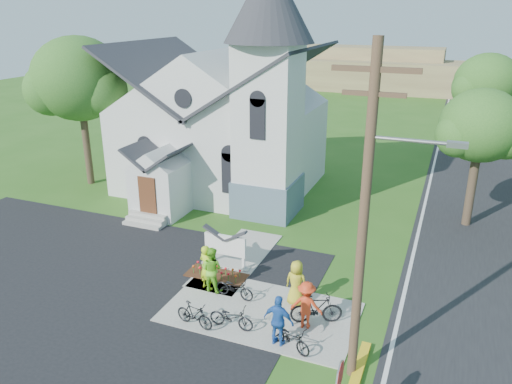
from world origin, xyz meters
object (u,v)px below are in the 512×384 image
at_px(utility_pole, 367,212).
at_px(cyclist_3, 306,305).
at_px(bike_2, 234,288).
at_px(cyclist_1, 212,269).
at_px(bike_3, 316,309).
at_px(cyclist_4, 296,283).
at_px(bike_1, 194,315).
at_px(cyclist_0, 207,267).
at_px(church_sign, 225,245).
at_px(bike_0, 231,317).
at_px(bike_4, 291,338).
at_px(cyclist_2, 279,321).

bearing_deg(utility_pole, cyclist_3, 139.77).
bearing_deg(bike_2, utility_pole, -111.15).
bearing_deg(cyclist_1, bike_3, 176.55).
height_order(bike_3, cyclist_4, cyclist_4).
distance_m(bike_1, cyclist_4, 3.96).
bearing_deg(cyclist_0, cyclist_3, -172.79).
bearing_deg(church_sign, cyclist_3, -33.29).
xyz_separation_m(bike_0, cyclist_3, (2.39, 1.05, 0.45)).
xyz_separation_m(utility_pole, bike_4, (-2.17, 0.38, -4.93)).
xyz_separation_m(cyclist_1, bike_2, (1.06, -0.17, -0.50)).
height_order(cyclist_0, bike_0, cyclist_0).
bearing_deg(church_sign, bike_3, -28.50).
distance_m(cyclist_3, cyclist_4, 1.45).
bearing_deg(cyclist_4, cyclist_1, 12.07).
xyz_separation_m(church_sign, bike_2, (1.41, -2.19, -0.55)).
height_order(cyclist_3, bike_4, cyclist_3).
height_order(cyclist_4, bike_4, cyclist_4).
relative_size(cyclist_1, bike_1, 1.21).
height_order(bike_0, bike_2, bike_0).
relative_size(cyclist_1, cyclist_3, 1.06).
bearing_deg(bike_3, cyclist_4, 26.23).
height_order(bike_0, bike_4, bike_0).
bearing_deg(bike_3, cyclist_1, 58.95).
distance_m(bike_2, cyclist_3, 3.22).
bearing_deg(bike_1, church_sign, 21.12).
bearing_deg(bike_2, church_sign, 37.74).
xyz_separation_m(utility_pole, cyclist_1, (-6.21, 2.69, -4.43)).
distance_m(bike_1, bike_2, 2.28).
bearing_deg(bike_0, church_sign, 26.74).
bearing_deg(bike_1, cyclist_3, -58.47).
distance_m(bike_1, cyclist_2, 3.11).
distance_m(utility_pole, cyclist_1, 8.08).
distance_m(bike_0, cyclist_2, 1.91).
xyz_separation_m(church_sign, bike_4, (4.40, -4.32, -0.56)).
xyz_separation_m(cyclist_3, bike_4, (-0.11, -1.36, -0.46)).
height_order(cyclist_1, bike_4, cyclist_1).
distance_m(church_sign, utility_pole, 9.18).
relative_size(cyclist_0, bike_4, 1.18).
relative_size(church_sign, bike_0, 1.34).
distance_m(bike_2, cyclist_4, 2.43).
xyz_separation_m(bike_2, cyclist_3, (3.10, -0.77, 0.45)).
bearing_deg(bike_3, bike_0, 94.44).
bearing_deg(bike_3, utility_pole, -163.28).
height_order(bike_1, bike_4, bike_1).
bearing_deg(cyclist_2, church_sign, -41.47).
height_order(bike_0, bike_1, bike_1).
xyz_separation_m(bike_1, cyclist_3, (3.64, 1.44, 0.42)).
distance_m(utility_pole, bike_3, 5.53).
bearing_deg(church_sign, bike_0, -62.17).
relative_size(utility_pole, bike_1, 6.50).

